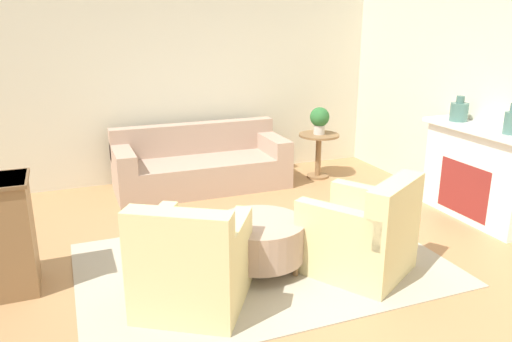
# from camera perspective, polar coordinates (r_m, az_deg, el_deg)

# --- Properties ---
(ground_plane) EXTENTS (16.00, 16.00, 0.00)m
(ground_plane) POSITION_cam_1_polar(r_m,az_deg,el_deg) (4.78, 0.74, -10.63)
(ground_plane) COLOR #AD7F51
(wall_back) EXTENTS (9.97, 0.12, 2.80)m
(wall_back) POSITION_cam_1_polar(r_m,az_deg,el_deg) (7.20, -8.52, 10.28)
(wall_back) COLOR beige
(wall_back) RESTS_ON ground_plane
(rug) EXTENTS (3.35, 2.19, 0.01)m
(rug) POSITION_cam_1_polar(r_m,az_deg,el_deg) (4.78, 0.74, -10.58)
(rug) COLOR #B2A893
(rug) RESTS_ON ground_plane
(couch) EXTENTS (2.30, 0.93, 0.83)m
(couch) POSITION_cam_1_polar(r_m,az_deg,el_deg) (6.83, -6.31, 0.58)
(couch) COLOR tan
(couch) RESTS_ON ground_plane
(armchair_left) EXTENTS (1.13, 1.15, 0.91)m
(armchair_left) POSITION_cam_1_polar(r_m,az_deg,el_deg) (4.03, -7.38, -10.76)
(armchair_left) COLOR beige
(armchair_left) RESTS_ON rug
(armchair_right) EXTENTS (1.13, 1.15, 0.91)m
(armchair_right) POSITION_cam_1_polar(r_m,az_deg,el_deg) (4.61, 12.09, -7.28)
(armchair_right) COLOR beige
(armchair_right) RESTS_ON rug
(ottoman_table) EXTENTS (0.83, 0.83, 0.46)m
(ottoman_table) POSITION_cam_1_polar(r_m,az_deg,el_deg) (4.58, 0.42, -7.77)
(ottoman_table) COLOR tan
(ottoman_table) RESTS_ON rug
(side_table) EXTENTS (0.58, 0.58, 0.64)m
(side_table) POSITION_cam_1_polar(r_m,az_deg,el_deg) (7.24, 7.16, 2.67)
(side_table) COLOR olive
(side_table) RESTS_ON ground_plane
(fireplace) EXTENTS (0.44, 1.44, 1.08)m
(fireplace) POSITION_cam_1_polar(r_m,az_deg,el_deg) (6.16, 23.97, -0.07)
(fireplace) COLOR white
(fireplace) RESTS_ON ground_plane
(vase_mantel_near) EXTENTS (0.20, 0.20, 0.29)m
(vase_mantel_near) POSITION_cam_1_polar(r_m,az_deg,el_deg) (6.27, 22.19, 6.36)
(vase_mantel_near) COLOR #477066
(vase_mantel_near) RESTS_ON fireplace
(vase_mantel_far) EXTENTS (0.15, 0.15, 0.32)m
(vase_mantel_far) POSITION_cam_1_polar(r_m,az_deg,el_deg) (5.77, 27.18, 5.01)
(vase_mantel_far) COLOR #477066
(vase_mantel_far) RESTS_ON fireplace
(potted_plant_on_side_table) EXTENTS (0.28, 0.28, 0.39)m
(potted_plant_on_side_table) POSITION_cam_1_polar(r_m,az_deg,el_deg) (7.15, 7.28, 5.95)
(potted_plant_on_side_table) COLOR beige
(potted_plant_on_side_table) RESTS_ON side_table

